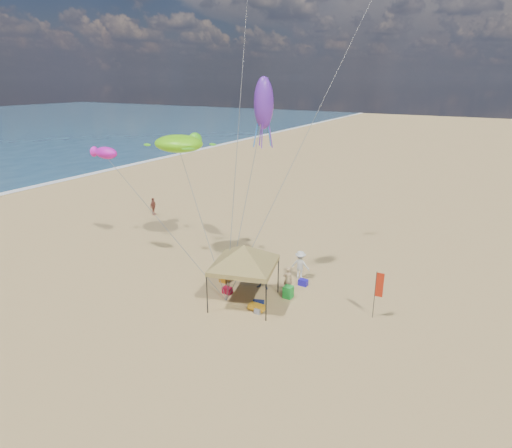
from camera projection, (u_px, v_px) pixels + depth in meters
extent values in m
plane|color=tan|center=(229.00, 307.00, 23.81)|extent=(280.00, 280.00, 0.00)
cylinder|color=black|center=(226.00, 270.00, 25.88)|extent=(0.06, 0.06, 2.15)
cylinder|color=black|center=(278.00, 276.00, 25.13)|extent=(0.06, 0.06, 2.15)
cylinder|color=black|center=(207.00, 295.00, 22.91)|extent=(0.06, 0.06, 2.15)
cylinder|color=black|center=(266.00, 302.00, 22.17)|extent=(0.06, 0.06, 2.15)
cube|color=olive|center=(244.00, 265.00, 23.63)|extent=(4.11, 4.11, 0.26)
pyramid|color=olive|center=(244.00, 245.00, 23.24)|extent=(6.28, 6.28, 1.08)
cylinder|color=black|center=(375.00, 295.00, 22.37)|extent=(0.04, 0.04, 2.69)
cube|color=red|center=(380.00, 285.00, 22.09)|extent=(0.39, 0.05, 1.34)
cube|color=#AC0D2C|center=(227.00, 290.00, 25.31)|extent=(0.54, 0.38, 0.38)
cube|color=#1F15AF|center=(303.00, 282.00, 26.28)|extent=(0.54, 0.38, 0.38)
cylinder|color=#0E153E|center=(259.00, 302.00, 23.96)|extent=(0.69, 0.54, 0.36)
cylinder|color=orange|center=(244.00, 270.00, 28.06)|extent=(0.54, 0.69, 0.36)
cube|color=#1A932D|center=(288.00, 292.00, 24.77)|extent=(0.50, 0.50, 0.70)
cube|color=orange|center=(224.00, 276.00, 26.71)|extent=(0.50, 0.50, 0.70)
cube|color=slate|center=(258.00, 311.00, 23.17)|extent=(0.34, 0.30, 0.28)
cube|color=orange|center=(257.00, 307.00, 23.44)|extent=(0.90, 0.50, 0.24)
imported|color=tan|center=(288.00, 279.00, 25.41)|extent=(0.66, 0.64, 1.53)
imported|color=#3E4455|center=(264.00, 274.00, 25.62)|extent=(1.01, 0.84, 1.89)
imported|color=silver|center=(300.00, 265.00, 26.99)|extent=(1.25, 0.80, 1.84)
imported|color=#974B3A|center=(153.00, 206.00, 39.64)|extent=(0.59, 1.02, 1.63)
ellipsoid|color=#69DF11|center=(179.00, 144.00, 28.08)|extent=(4.08, 3.65, 1.13)
ellipsoid|color=#D618B9|center=(106.00, 153.00, 28.83)|extent=(1.90, 1.06, 0.81)
ellipsoid|color=#6529B6|center=(264.00, 103.00, 24.45)|extent=(1.36, 1.36, 2.94)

